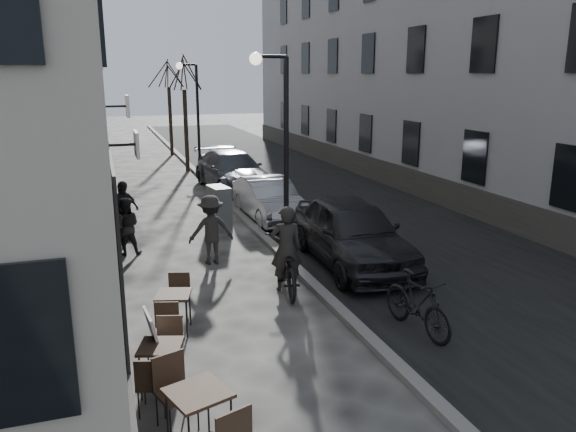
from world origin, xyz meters
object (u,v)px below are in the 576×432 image
pedestrian_mid (211,230)px  bistro_set_a (199,415)px  tree_near (184,73)px  tree_far (168,73)px  car_mid (269,199)px  bistro_set_c (174,308)px  moped (417,304)px  streetlamp_far (194,109)px  car_far (233,171)px  bistro_set_b (161,363)px  utility_cabinet (219,208)px  car_near (352,232)px  streetlamp_near (279,140)px  bicycle (286,265)px  sign_board (158,351)px  pedestrian_far (123,211)px  pedestrian_near (126,226)px

pedestrian_mid → bistro_set_a: bearing=77.5°
tree_near → tree_far: 6.00m
tree_near → car_mid: (1.10, -10.17, -3.99)m
bistro_set_c → moped: bearing=-2.6°
streetlamp_far → tree_far: bearing=89.5°
car_far → bistro_set_b: bearing=-112.2°
car_far → moped: 14.03m
utility_cabinet → car_near: car_near is taller
bistro_set_b → car_near: (5.14, 4.40, 0.37)m
streetlamp_near → pedestrian_mid: size_ratio=2.93×
tree_near → tree_far: bearing=90.0°
tree_near → car_far: 6.41m
tree_far → bistro_set_a: (-3.07, -27.11, -4.15)m
streetlamp_near → bicycle: streetlamp_near is taller
pedestrian_mid → car_far: 9.35m
streetlamp_near → pedestrian_mid: bearing=144.0°
bistro_set_c → pedestrian_mid: bearing=85.0°
car_mid → moped: size_ratio=2.19×
bistro_set_a → car_far: (4.17, 16.14, 0.25)m
sign_board → pedestrian_far: (-0.14, 7.84, 0.42)m
streetlamp_far → utility_cabinet: (-0.63, -7.95, -2.49)m
bicycle → moped: bearing=130.8°
pedestrian_far → car_mid: (4.60, 1.11, -0.20)m
pedestrian_near → car_near: size_ratio=0.31×
pedestrian_near → moped: pedestrian_near is taller
streetlamp_far → bistro_set_a: streetlamp_far is taller
car_far → moped: size_ratio=2.85×
car_far → utility_cabinet: bearing=-112.0°
bistro_set_b → pedestrian_near: bearing=108.7°
sign_board → moped: bearing=-3.9°
bistro_set_a → pedestrian_near: (-0.43, 8.58, 0.24)m
sign_board → car_near: car_near is taller
bistro_set_c → utility_cabinet: 6.99m
sign_board → bicycle: (3.04, 2.85, 0.13)m
sign_board → tree_far: bearing=76.9°
streetlamp_near → pedestrian_mid: 2.91m
bistro_set_b → sign_board: sign_board is taller
bistro_set_a → car_mid: 11.71m
pedestrian_near → streetlamp_near: bearing=151.7°
sign_board → car_far: 14.84m
bistro_set_b → sign_board: (-0.00, 0.41, -0.01)m
moped → car_far: bearing=83.5°
tree_near → car_near: (1.78, -15.14, -3.84)m
bistro_set_b → pedestrian_mid: size_ratio=0.89×
bistro_set_c → car_mid: car_mid is taller
bistro_set_b → utility_cabinet: size_ratio=1.16×
bistro_set_c → pedestrian_mid: 3.90m
streetlamp_near → moped: streetlamp_near is taller
moped → utility_cabinet: bearing=96.6°
streetlamp_near → car_far: bearing=83.3°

